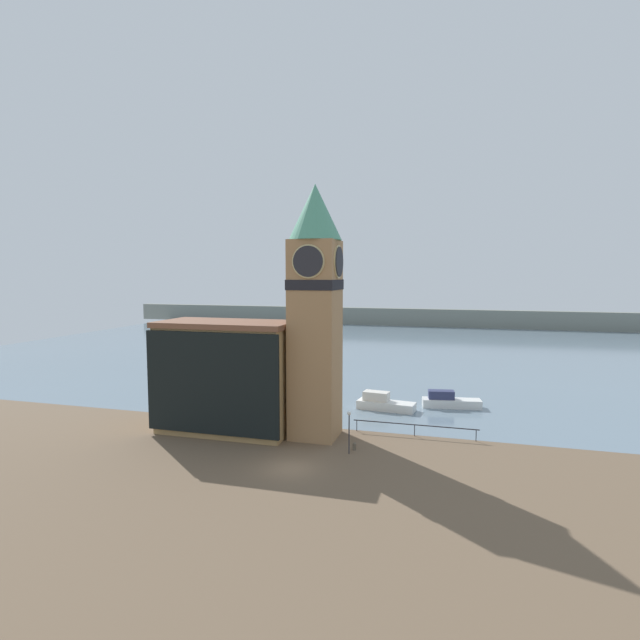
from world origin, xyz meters
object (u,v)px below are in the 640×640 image
at_px(pier_building, 226,376).
at_px(boat_near, 384,403).
at_px(mooring_bollard_near, 354,446).
at_px(clock_tower, 315,305).
at_px(boat_far, 449,401).
at_px(lamp_post, 349,424).

height_order(pier_building, boat_near, pier_building).
bearing_deg(pier_building, mooring_bollard_near, -8.54).
distance_m(clock_tower, pier_building, 10.96).
height_order(boat_far, mooring_bollard_near, boat_far).
relative_size(pier_building, mooring_bollard_near, 19.19).
bearing_deg(pier_building, boat_far, 35.42).
distance_m(clock_tower, boat_far, 21.23).
bearing_deg(clock_tower, mooring_bollard_near, -31.34).
xyz_separation_m(pier_building, mooring_bollard_near, (12.73, -1.91, -4.89)).
bearing_deg(mooring_bollard_near, clock_tower, 148.66).
distance_m(boat_far, mooring_bollard_near, 17.84).
xyz_separation_m(mooring_bollard_near, lamp_post, (-0.23, -1.02, 2.18)).
bearing_deg(mooring_bollard_near, boat_far, 65.47).
xyz_separation_m(clock_tower, boat_far, (11.58, 13.69, -11.37)).
distance_m(clock_tower, boat_near, 16.36).
height_order(pier_building, boat_far, pier_building).
relative_size(clock_tower, boat_far, 3.46).
height_order(pier_building, lamp_post, pier_building).
xyz_separation_m(clock_tower, mooring_bollard_near, (4.17, -2.54, -11.71)).
bearing_deg(boat_far, pier_building, -153.23).
distance_m(boat_far, lamp_post, 18.95).
bearing_deg(pier_building, lamp_post, -13.19).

